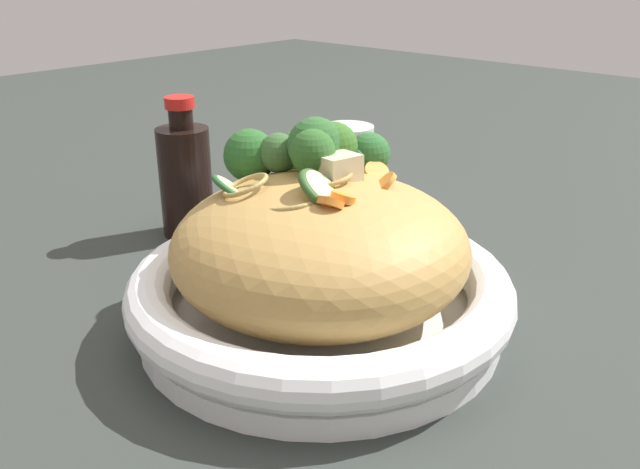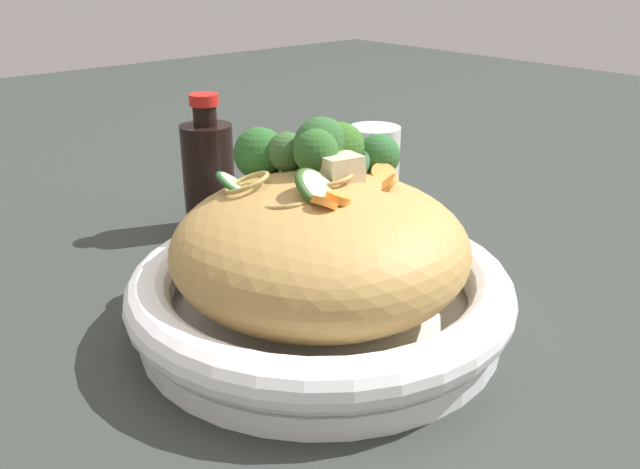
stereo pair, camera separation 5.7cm
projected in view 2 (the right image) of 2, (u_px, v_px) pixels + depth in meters
The scene contains 9 objects.
ground_plane at pixel (320, 325), 0.60m from camera, with size 3.00×3.00×0.00m, color #2E3330.
serving_bowl at pixel (320, 295), 0.59m from camera, with size 0.33×0.33×0.06m.
noodle_heap at pixel (320, 247), 0.57m from camera, with size 0.25×0.25×0.12m.
broccoli_florets at pixel (313, 152), 0.61m from camera, with size 0.14×0.14×0.08m.
carrot_coins at pixel (358, 183), 0.57m from camera, with size 0.09×0.14×0.03m.
zucchini_slices at pixel (320, 178), 0.58m from camera, with size 0.13×0.15×0.04m.
chicken_chunks at pixel (331, 168), 0.58m from camera, with size 0.07×0.05×0.03m.
soy_sauce_bottle at pixel (209, 174), 0.79m from camera, with size 0.06×0.06×0.16m.
drinking_glass at pixel (373, 168), 0.86m from camera, with size 0.07×0.07×0.11m.
Camera 2 is at (-0.39, 0.35, 0.31)m, focal length 38.04 mm.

